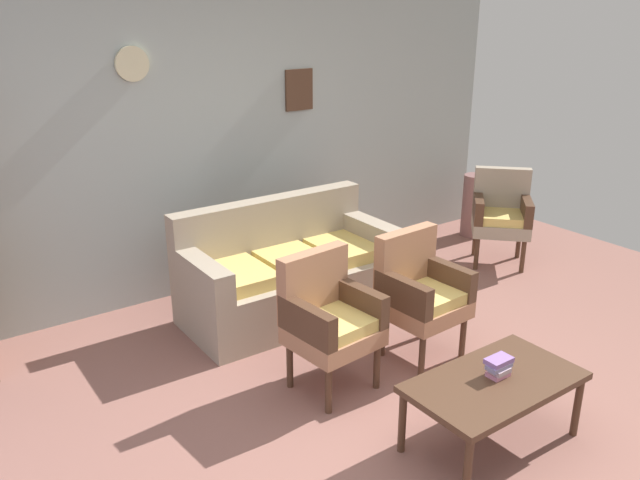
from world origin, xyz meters
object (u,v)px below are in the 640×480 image
floral_couch (288,275)px  floor_vase_by_wall (474,205)px  book_stack_on_table (499,367)px  wingback_chair_by_fireplace (501,213)px  armchair_near_couch_end (420,290)px  coffee_table (494,386)px  armchair_row_middle (329,316)px

floral_couch → floor_vase_by_wall: bearing=8.7°
floral_couch → floor_vase_by_wall: size_ratio=2.57×
book_stack_on_table → wingback_chair_by_fireplace: bearing=39.4°
armchair_near_couch_end → coffee_table: (-0.36, -0.98, -0.12)m
book_stack_on_table → floor_vase_by_wall: floor_vase_by_wall is taller
floral_couch → book_stack_on_table: 2.07m
floral_couch → armchair_near_couch_end: (0.38, -1.10, 0.17)m
armchair_row_middle → wingback_chair_by_fireplace: 2.73m
armchair_row_middle → book_stack_on_table: 1.10m
floral_couch → armchair_near_couch_end: same height
armchair_row_middle → armchair_near_couch_end: 0.76m
coffee_table → floor_vase_by_wall: floor_vase_by_wall is taller
coffee_table → book_stack_on_table: size_ratio=6.26×
floral_couch → coffee_table: 2.08m
book_stack_on_table → floral_couch: bearing=91.5°
armchair_near_couch_end → floral_couch: bearing=109.1°
floral_couch → armchair_near_couch_end: size_ratio=1.91×
armchair_row_middle → wingback_chair_by_fireplace: size_ratio=1.00×
floral_couch → floor_vase_by_wall: 2.67m
armchair_row_middle → floor_vase_by_wall: (3.01, 1.45, -0.16)m
armchair_row_middle → floor_vase_by_wall: size_ratio=1.34×
armchair_row_middle → coffee_table: size_ratio=0.90×
armchair_row_middle → book_stack_on_table: (0.43, -1.02, -0.02)m
armchair_row_middle → floor_vase_by_wall: armchair_row_middle is taller
armchair_near_couch_end → book_stack_on_table: armchair_near_couch_end is taller
armchair_row_middle → armchair_near_couch_end: (0.75, -0.05, 0.00)m
floral_couch → book_stack_on_table: bearing=-88.5°
floor_vase_by_wall → floral_couch: bearing=-171.3°
armchair_near_couch_end → armchair_row_middle: bearing=176.2°
floor_vase_by_wall → armchair_near_couch_end: bearing=-146.3°
book_stack_on_table → floor_vase_by_wall: size_ratio=0.24×
floral_couch → wingback_chair_by_fireplace: bearing=-6.7°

